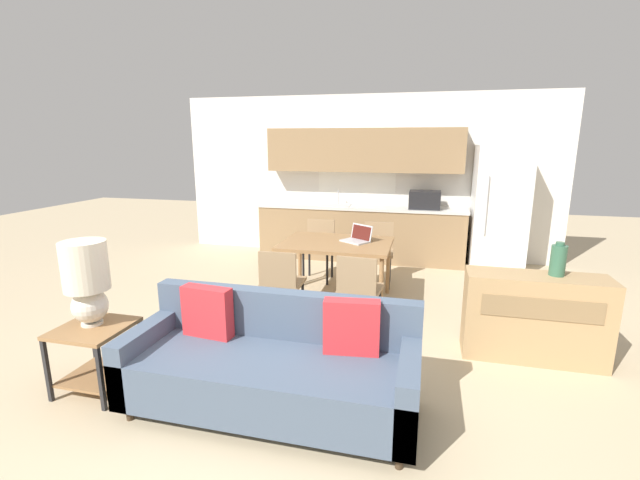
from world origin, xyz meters
The scene contains 15 objects.
ground_plane centered at (0.00, 0.00, 0.00)m, with size 20.00×20.00×0.00m, color tan.
wall_back centered at (0.00, 4.63, 1.35)m, with size 6.40×0.07×2.70m.
kitchen_counter centered at (0.02, 4.33, 0.84)m, with size 3.40×0.65×2.15m.
refrigerator centered at (2.12, 4.21, 0.95)m, with size 0.76×0.77×1.89m.
dining_table centered at (0.02, 2.26, 0.69)m, with size 1.31×0.97×0.75m.
couch centered at (0.03, 0.01, 0.34)m, with size 2.10×0.80×0.85m.
side_table centered at (-1.42, -0.10, 0.36)m, with size 0.52×0.52×0.54m.
table_lamp centered at (-1.46, -0.06, 0.91)m, with size 0.34×0.34×0.67m.
credenza centered at (2.06, 1.30, 0.40)m, with size 1.21×0.40×0.79m.
vase centered at (2.20, 1.34, 0.93)m, with size 0.13×0.13×0.30m.
dining_chair_near_left centered at (-0.39, 1.42, 0.49)m, with size 0.43×0.43×0.85m.
dining_chair_far_left centered at (-0.40, 3.06, 0.49)m, with size 0.43×0.43×0.85m.
dining_chair_far_right centered at (0.44, 3.06, 0.49)m, with size 0.44×0.44×0.85m.
dining_chair_near_right centered at (0.44, 1.42, 0.49)m, with size 0.45×0.45×0.85m.
laptop centered at (0.27, 2.36, 0.80)m, with size 0.41×0.39×0.20m.
Camera 1 is at (1.06, -2.67, 1.95)m, focal length 24.00 mm.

